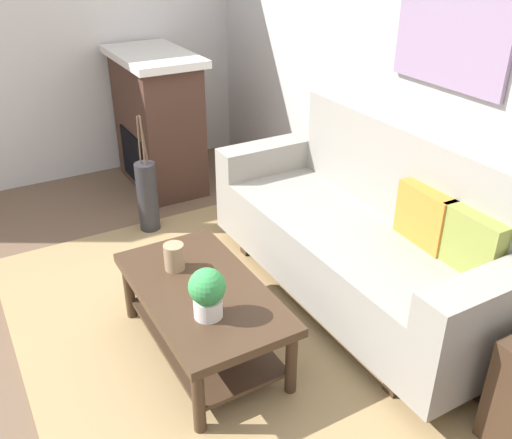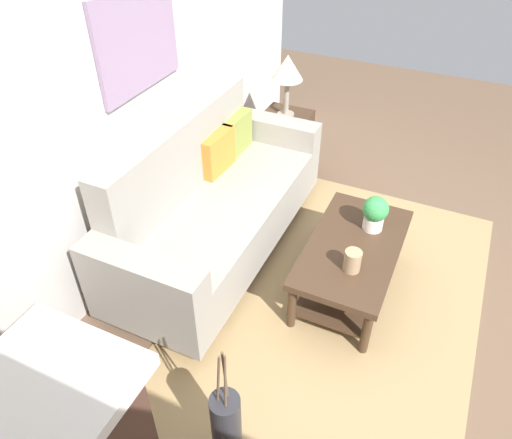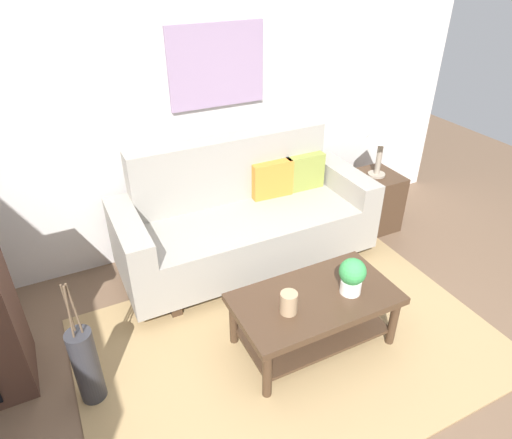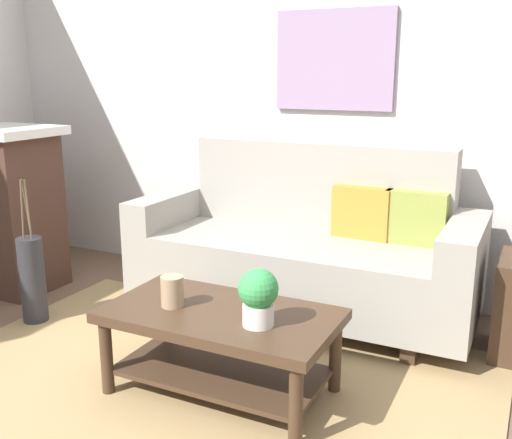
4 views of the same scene
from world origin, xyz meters
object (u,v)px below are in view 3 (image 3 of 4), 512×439
object	(u,v)px
tabletop_vase	(289,303)
framed_painting	(217,66)
coffee_table	(314,309)
potted_plant_tabletop	(352,275)
throw_pillow_olive	(304,172)
throw_pillow_orange	(272,179)
couch	(244,219)
floor_vase	(87,367)
table_lamp	(383,131)
side_table	(372,201)

from	to	relation	value
tabletop_vase	framed_painting	world-z (taller)	framed_painting
coffee_table	potted_plant_tabletop	size ratio (longest dim) A/B	4.20
throw_pillow_olive	tabletop_vase	distance (m)	1.56
throw_pillow_orange	throw_pillow_olive	size ratio (longest dim) A/B	1.00
couch	coffee_table	xyz separation A→B (m)	(0.01, -1.09, -0.12)
throw_pillow_orange	floor_vase	distance (m)	2.08
throw_pillow_olive	table_lamp	xyz separation A→B (m)	(0.71, -0.16, 0.31)
tabletop_vase	potted_plant_tabletop	world-z (taller)	potted_plant_tabletop
framed_painting	floor_vase	bearing A→B (deg)	-137.25
throw_pillow_olive	side_table	xyz separation A→B (m)	(0.71, -0.16, -0.40)
throw_pillow_orange	side_table	bearing A→B (deg)	-8.71
throw_pillow_olive	framed_painting	world-z (taller)	framed_painting
couch	table_lamp	size ratio (longest dim) A/B	3.74
floor_vase	couch	bearing A→B (deg)	31.04
tabletop_vase	floor_vase	xyz separation A→B (m)	(-1.22, 0.27, -0.23)
tabletop_vase	framed_painting	bearing A→B (deg)	82.00
tabletop_vase	side_table	size ratio (longest dim) A/B	0.27
throw_pillow_orange	throw_pillow_olive	world-z (taller)	same
coffee_table	tabletop_vase	distance (m)	0.31
framed_painting	tabletop_vase	bearing A→B (deg)	-98.00
table_lamp	framed_painting	world-z (taller)	framed_painting
couch	coffee_table	bearing A→B (deg)	-89.47
coffee_table	framed_painting	world-z (taller)	framed_painting
potted_plant_tabletop	throw_pillow_orange	bearing A→B (deg)	86.06
framed_painting	throw_pillow_orange	bearing A→B (deg)	-46.07
tabletop_vase	floor_vase	distance (m)	1.27
throw_pillow_orange	floor_vase	size ratio (longest dim) A/B	0.66
potted_plant_tabletop	floor_vase	world-z (taller)	potted_plant_tabletop
tabletop_vase	table_lamp	distance (m)	2.00
side_table	framed_painting	distance (m)	1.96
potted_plant_tabletop	framed_painting	bearing A→B (deg)	98.38
throw_pillow_orange	potted_plant_tabletop	size ratio (longest dim) A/B	1.37
side_table	throw_pillow_olive	bearing A→B (deg)	167.36
couch	floor_vase	xyz separation A→B (m)	(-1.45, -0.87, -0.16)
couch	coffee_table	distance (m)	1.10
throw_pillow_olive	framed_painting	xyz separation A→B (m)	(-0.66, 0.34, 0.92)
couch	floor_vase	size ratio (longest dim) A/B	3.89
couch	throw_pillow_olive	size ratio (longest dim) A/B	5.91
coffee_table	framed_painting	bearing A→B (deg)	90.37
couch	tabletop_vase	size ratio (longest dim) A/B	14.24
throw_pillow_orange	coffee_table	world-z (taller)	throw_pillow_orange
coffee_table	framed_painting	distance (m)	2.02
throw_pillow_olive	side_table	world-z (taller)	throw_pillow_olive
floor_vase	framed_painting	distance (m)	2.38
side_table	floor_vase	distance (m)	2.94
throw_pillow_olive	floor_vase	distance (m)	2.37
throw_pillow_orange	throw_pillow_olive	bearing A→B (deg)	0.00
throw_pillow_orange	floor_vase	world-z (taller)	throw_pillow_orange
couch	coffee_table	size ratio (longest dim) A/B	1.94
potted_plant_tabletop	framed_painting	size ratio (longest dim) A/B	0.33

